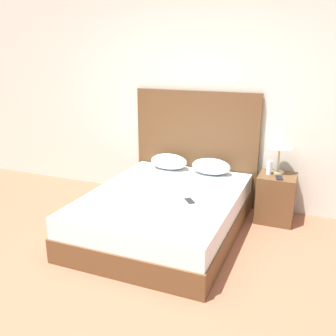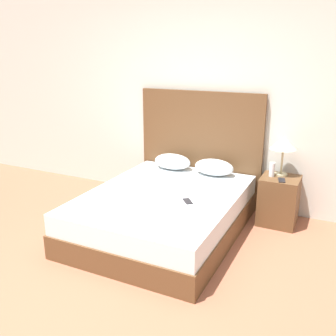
{
  "view_description": "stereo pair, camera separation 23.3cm",
  "coord_description": "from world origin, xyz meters",
  "px_view_note": "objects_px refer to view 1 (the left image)",
  "views": [
    {
      "loc": [
        1.44,
        -2.16,
        1.92
      ],
      "look_at": [
        -0.01,
        1.38,
        0.71
      ],
      "focal_mm": 40.0,
      "sensor_mm": 36.0,
      "label": 1
    },
    {
      "loc": [
        1.66,
        -2.07,
        1.92
      ],
      "look_at": [
        -0.01,
        1.38,
        0.71
      ],
      "focal_mm": 40.0,
      "sensor_mm": 36.0,
      "label": 2
    }
  ],
  "objects_px": {
    "nightstand": "(276,198)",
    "phone_on_nightstand": "(279,178)",
    "phone_on_bed": "(190,201)",
    "bed": "(164,213)",
    "table_lamp": "(280,142)"
  },
  "relations": [
    {
      "from": "bed",
      "to": "phone_on_nightstand",
      "type": "xyz_separation_m",
      "value": [
        1.11,
        0.67,
        0.33
      ]
    },
    {
      "from": "bed",
      "to": "phone_on_bed",
      "type": "height_order",
      "value": "phone_on_bed"
    },
    {
      "from": "nightstand",
      "to": "table_lamp",
      "type": "distance_m",
      "value": 0.65
    },
    {
      "from": "bed",
      "to": "table_lamp",
      "type": "xyz_separation_m",
      "value": [
        1.06,
        0.86,
        0.7
      ]
    },
    {
      "from": "nightstand",
      "to": "phone_on_nightstand",
      "type": "distance_m",
      "value": 0.3
    },
    {
      "from": "bed",
      "to": "nightstand",
      "type": "bearing_deg",
      "value": 35.71
    },
    {
      "from": "bed",
      "to": "table_lamp",
      "type": "distance_m",
      "value": 1.53
    },
    {
      "from": "phone_on_bed",
      "to": "phone_on_nightstand",
      "type": "height_order",
      "value": "phone_on_nightstand"
    },
    {
      "from": "table_lamp",
      "to": "bed",
      "type": "bearing_deg",
      "value": -141.06
    },
    {
      "from": "nightstand",
      "to": "table_lamp",
      "type": "bearing_deg",
      "value": 101.82
    },
    {
      "from": "bed",
      "to": "nightstand",
      "type": "height_order",
      "value": "nightstand"
    },
    {
      "from": "table_lamp",
      "to": "phone_on_nightstand",
      "type": "xyz_separation_m",
      "value": [
        0.04,
        -0.19,
        -0.36
      ]
    },
    {
      "from": "bed",
      "to": "phone_on_bed",
      "type": "relative_size",
      "value": 12.6
    },
    {
      "from": "phone_on_bed",
      "to": "phone_on_nightstand",
      "type": "bearing_deg",
      "value": 45.28
    },
    {
      "from": "bed",
      "to": "nightstand",
      "type": "relative_size",
      "value": 3.62
    }
  ]
}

